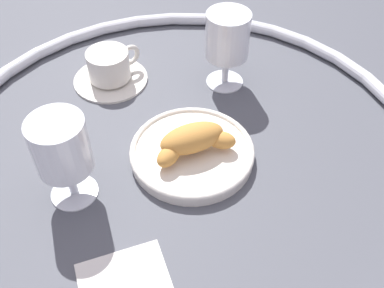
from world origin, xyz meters
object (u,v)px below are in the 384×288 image
at_px(juice_glass_left, 62,150).
at_px(pastry_plate, 192,152).
at_px(juice_glass_right, 227,39).
at_px(croissant_large, 193,141).
at_px(coffee_cup_near, 110,69).

bearing_deg(juice_glass_left, pastry_plate, 175.64).
xyz_separation_m(juice_glass_left, juice_glass_right, (-0.32, -0.13, 0.00)).
bearing_deg(croissant_large, juice_glass_left, -5.35).
xyz_separation_m(pastry_plate, coffee_cup_near, (0.05, -0.24, 0.01)).
height_order(coffee_cup_near, juice_glass_right, juice_glass_right).
bearing_deg(coffee_cup_near, juice_glass_left, 58.88).
xyz_separation_m(croissant_large, juice_glass_left, (0.18, -0.02, 0.05)).
distance_m(croissant_large, coffee_cup_near, 0.25).
bearing_deg(pastry_plate, croissant_large, 85.73).
xyz_separation_m(croissant_large, coffee_cup_near, (0.05, -0.24, -0.01)).
relative_size(juice_glass_left, juice_glass_right, 1.00).
bearing_deg(coffee_cup_near, croissant_large, 100.89).
relative_size(pastry_plate, croissant_large, 1.41).
relative_size(pastry_plate, coffee_cup_near, 1.41).
distance_m(pastry_plate, coffee_cup_near, 0.25).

